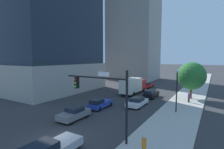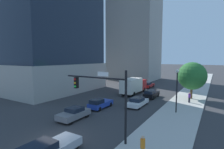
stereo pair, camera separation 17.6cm
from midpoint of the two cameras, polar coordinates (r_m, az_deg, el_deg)
The scene contains 14 objects.
ground_plane at distance 16.86m, azimuth -17.52°, elevation -20.15°, with size 400.00×400.00×0.00m, color #333335.
sidewalk at distance 31.01m, azimuth 23.34°, elevation -8.33°, with size 5.22×120.00×0.15m, color #B2AFA8.
construction_building at distance 61.16m, azimuth 7.58°, elevation 16.19°, with size 15.74×13.96×43.71m.
traffic_light_pole at distance 15.26m, azimuth -2.94°, elevation -5.67°, with size 6.44×0.48×6.08m.
street_lamp at distance 23.91m, azimuth 20.71°, elevation -3.04°, with size 0.44×0.44×5.61m.
street_tree at distance 33.09m, azimuth 24.89°, elevation -0.42°, with size 4.77×4.77×6.37m.
car_black at distance 32.58m, azimuth 12.91°, elevation -6.16°, with size 1.72×4.44×1.50m.
car_red at distance 43.27m, azimuth 11.78°, elevation -3.31°, with size 1.83×4.41×1.43m.
car_gray at distance 21.44m, azimuth -12.13°, elevation -12.37°, with size 1.93×4.07×1.40m.
car_blue at distance 25.40m, azimuth -3.81°, elevation -9.46°, with size 1.75×4.18×1.45m.
car_white at distance 26.69m, azimuth 8.50°, elevation -8.85°, with size 1.90×4.60×1.33m.
box_truck at distance 35.23m, azimuth 7.18°, elevation -3.49°, with size 2.46×7.96×3.18m.
pedestrian_purple_shirt at distance 30.52m, azimuth 24.14°, elevation -6.84°, with size 0.34×0.34×1.63m.
pedestrian_orange_shirt at distance 13.32m, azimuth 10.42°, elevation -22.37°, with size 0.34×0.34×1.70m.
Camera 2 is at (11.64, -9.89, 7.21)m, focal length 27.91 mm.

